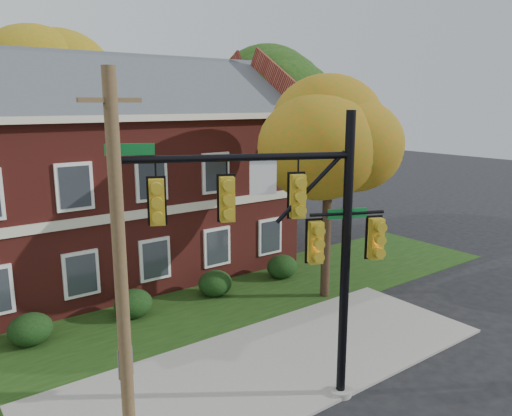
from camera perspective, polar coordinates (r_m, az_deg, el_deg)
ground at (r=14.95m, az=4.68°, el=-18.95°), size 120.00×120.00×0.00m
sidewalk at (r=15.59m, az=2.14°, el=-17.35°), size 14.00×5.00×0.08m
grass_strip at (r=19.34m, az=-7.37°, el=-11.45°), size 30.00×6.00×0.04m
apartment_building at (r=22.65m, az=-19.65°, el=4.46°), size 18.80×8.80×9.74m
hedge_left at (r=18.02m, az=-24.37°, el=-12.53°), size 1.40×1.26×1.05m
hedge_center at (r=18.94m, az=-13.85°, el=-10.58°), size 1.40×1.26×1.05m
hedge_right at (r=20.41m, az=-4.68°, el=-8.57°), size 1.40×1.26×1.05m
hedge_far_right at (r=22.35m, az=2.99°, el=-6.71°), size 1.40×1.26×1.05m
tree_near_right at (r=19.27m, az=9.16°, el=8.83°), size 4.50×4.25×8.58m
tree_right_rear at (r=28.64m, az=1.98°, el=12.85°), size 6.30×5.95×10.62m
tree_far_rear at (r=30.42m, az=-22.24°, el=13.31°), size 6.84×6.46×11.52m
traffic_signal at (r=12.16m, az=4.45°, el=-2.43°), size 6.19×2.94×7.50m
utility_pole at (r=10.77m, az=-15.23°, el=-7.04°), size 1.31×0.30×8.37m
sign_post at (r=11.95m, az=-14.58°, el=-18.60°), size 0.36×0.11×2.46m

